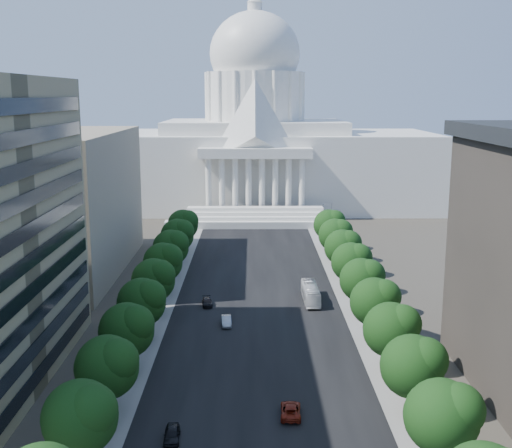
{
  "coord_description": "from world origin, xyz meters",
  "views": [
    {
      "loc": [
        -0.83,
        -34.64,
        37.6
      ],
      "look_at": [
        -0.21,
        75.05,
        15.44
      ],
      "focal_mm": 45.0,
      "sensor_mm": 36.0,
      "label": 1
    }
  ],
  "objects_px": {
    "car_red": "(291,410)",
    "car_dark_b": "(207,302)",
    "car_dark_a": "(172,434)",
    "car_silver": "(226,321)",
    "city_bus": "(311,293)"
  },
  "relations": [
    {
      "from": "car_red",
      "to": "car_dark_b",
      "type": "xyz_separation_m",
      "value": [
        -12.79,
        40.75,
        -0.08
      ]
    },
    {
      "from": "car_dark_a",
      "to": "car_red",
      "type": "xyz_separation_m",
      "value": [
        13.47,
        5.48,
        -0.01
      ]
    },
    {
      "from": "car_dark_a",
      "to": "car_silver",
      "type": "bearing_deg",
      "value": 79.96
    },
    {
      "from": "car_silver",
      "to": "city_bus",
      "type": "relative_size",
      "value": 0.4
    },
    {
      "from": "car_silver",
      "to": "car_dark_b",
      "type": "height_order",
      "value": "car_silver"
    },
    {
      "from": "car_silver",
      "to": "car_red",
      "type": "xyz_separation_m",
      "value": [
        8.89,
        -30.74,
        -0.02
      ]
    },
    {
      "from": "car_dark_a",
      "to": "city_bus",
      "type": "bearing_deg",
      "value": 65.15
    },
    {
      "from": "car_silver",
      "to": "car_dark_b",
      "type": "bearing_deg",
      "value": 106.57
    },
    {
      "from": "car_silver",
      "to": "car_red",
      "type": "relative_size",
      "value": 0.87
    },
    {
      "from": "car_dark_a",
      "to": "car_red",
      "type": "bearing_deg",
      "value": 19.32
    },
    {
      "from": "car_red",
      "to": "car_dark_b",
      "type": "bearing_deg",
      "value": -69.87
    },
    {
      "from": "city_bus",
      "to": "car_silver",
      "type": "bearing_deg",
      "value": -141.21
    },
    {
      "from": "car_dark_a",
      "to": "car_dark_b",
      "type": "bearing_deg",
      "value": 86.32
    },
    {
      "from": "car_dark_b",
      "to": "car_dark_a",
      "type": "bearing_deg",
      "value": -98.32
    },
    {
      "from": "car_silver",
      "to": "city_bus",
      "type": "height_order",
      "value": "city_bus"
    }
  ]
}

